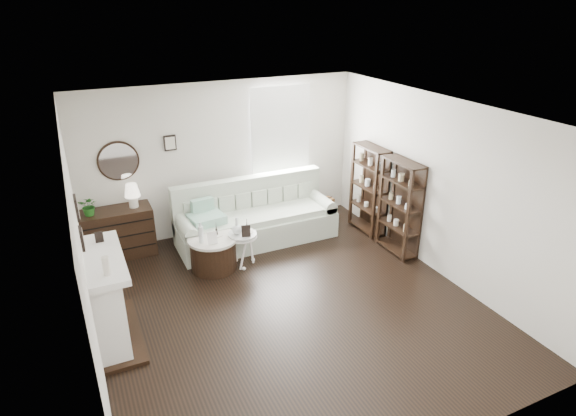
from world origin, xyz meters
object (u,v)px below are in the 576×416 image
drum_table (213,253)px  sofa (255,220)px  dresser (115,234)px  pedestal_table (242,236)px

drum_table → sofa: bearing=35.1°
sofa → drum_table: (-0.98, -0.69, -0.08)m
dresser → drum_table: (1.34, -1.07, -0.14)m
sofa → pedestal_table: (-0.52, -0.79, 0.16)m
dresser → pedestal_table: 2.15m
pedestal_table → sofa: bearing=56.7°
dresser → drum_table: bearing=-38.6°
dresser → sofa: bearing=-9.4°
dresser → pedestal_table: dresser is taller
dresser → drum_table: 1.72m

